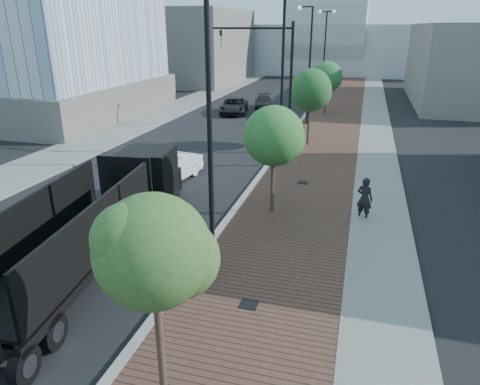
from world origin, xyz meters
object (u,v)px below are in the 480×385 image
(pedestrian, at_px, (365,199))
(dark_car_mid, at_px, (234,106))
(dump_truck, at_px, (118,206))
(white_sedan, at_px, (171,168))

(pedestrian, bearing_deg, dark_car_mid, -37.47)
(dump_truck, xyz_separation_m, dark_car_mid, (-3.05, 25.89, -0.56))
(dump_truck, height_order, dark_car_mid, dump_truck)
(dark_car_mid, bearing_deg, pedestrian, -71.13)
(dark_car_mid, bearing_deg, white_sedan, -93.70)
(pedestrian, bearing_deg, dump_truck, 48.06)
(white_sedan, xyz_separation_m, pedestrian, (9.88, -2.28, 0.22))
(dark_car_mid, xyz_separation_m, pedestrian, (12.14, -21.70, 0.24))
(white_sedan, relative_size, dark_car_mid, 0.86)
(dump_truck, distance_m, dark_car_mid, 26.08)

